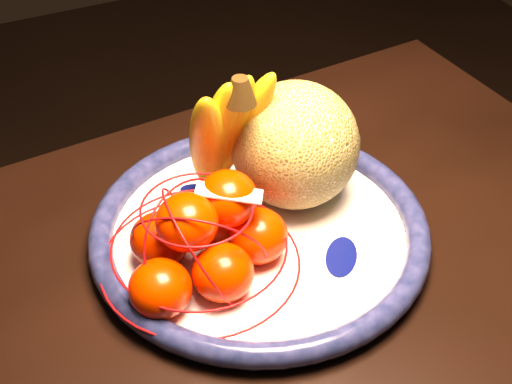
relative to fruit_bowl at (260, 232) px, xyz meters
name	(u,v)px	position (x,y,z in m)	size (l,w,h in m)	color
fruit_bowl	(260,232)	(0.00, 0.00, 0.00)	(0.40, 0.40, 0.03)	white
cantaloupe	(295,145)	(0.07, 0.04, 0.08)	(0.15, 0.15, 0.15)	olive
banana_bunch	(222,129)	(-0.01, 0.07, 0.11)	(0.14, 0.13, 0.21)	yellow
mandarin_bag	(204,240)	(-0.08, -0.03, 0.04)	(0.24, 0.24, 0.14)	#F82600
price_tag	(229,193)	(-0.05, -0.03, 0.10)	(0.07, 0.03, 0.00)	white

